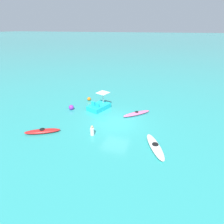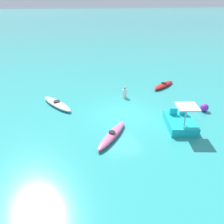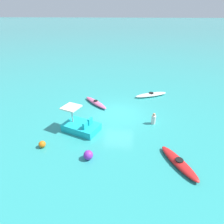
{
  "view_description": "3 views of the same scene",
  "coord_description": "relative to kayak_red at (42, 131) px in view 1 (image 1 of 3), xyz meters",
  "views": [
    {
      "loc": [
        -14.16,
        -4.41,
        8.07
      ],
      "look_at": [
        0.73,
        0.59,
        0.67
      ],
      "focal_mm": 29.08,
      "sensor_mm": 36.0,
      "label": 1
    },
    {
      "loc": [
        11.17,
        -4.61,
        6.51
      ],
      "look_at": [
        0.28,
        -0.86,
        0.51
      ],
      "focal_mm": 33.63,
      "sensor_mm": 36.0,
      "label": 2
    },
    {
      "loc": [
        -0.96,
        12.97,
        7.27
      ],
      "look_at": [
        0.43,
        1.16,
        0.77
      ],
      "focal_mm": 29.38,
      "sensor_mm": 36.0,
      "label": 3
    }
  ],
  "objects": [
    {
      "name": "kayak_white",
      "position": [
        0.85,
        -9.18,
        -0.0
      ],
      "size": [
        3.3,
        2.06,
        0.37
      ],
      "color": "white",
      "rests_on": "ground_plane"
    },
    {
      "name": "pedal_boat_cyan",
      "position": [
        6.09,
        -2.63,
        0.17
      ],
      "size": [
        2.77,
        2.22,
        1.68
      ],
      "color": "#19B7C6",
      "rests_on": "ground_plane"
    },
    {
      "name": "buoy_purple",
      "position": [
        4.94,
        0.11,
        0.11
      ],
      "size": [
        0.54,
        0.54,
        0.54
      ],
      "primitive_type": "sphere",
      "color": "purple",
      "rests_on": "ground_plane"
    },
    {
      "name": "kayak_pink",
      "position": [
        5.89,
        -6.79,
        -0.0
      ],
      "size": [
        2.56,
        2.57,
        0.37
      ],
      "color": "pink",
      "rests_on": "ground_plane"
    },
    {
      "name": "person_near_shore",
      "position": [
        1.04,
        -4.09,
        0.22
      ],
      "size": [
        0.44,
        0.44,
        0.88
      ],
      "color": "silver",
      "rests_on": "ground_plane"
    },
    {
      "name": "ground_plane",
      "position": [
        3.67,
        -5.26,
        -0.16
      ],
      "size": [
        600.0,
        600.0,
        0.0
      ],
      "primitive_type": "plane",
      "color": "teal"
    },
    {
      "name": "buoy_orange",
      "position": [
        7.97,
        -0.55,
        0.05
      ],
      "size": [
        0.42,
        0.42,
        0.42
      ],
      "primitive_type": "sphere",
      "color": "orange",
      "rests_on": "ground_plane"
    },
    {
      "name": "kayak_red",
      "position": [
        0.0,
        0.0,
        0.0
      ],
      "size": [
        1.97,
        2.84,
        0.37
      ],
      "color": "red",
      "rests_on": "ground_plane"
    }
  ]
}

